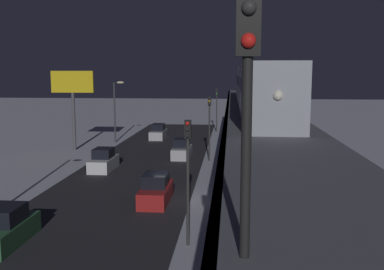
# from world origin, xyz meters

# --- Properties ---
(ground_plane) EXTENTS (240.00, 240.00, 0.00)m
(ground_plane) POSITION_xyz_m (0.00, 0.00, 0.00)
(ground_plane) COLOR silver
(avenue_asphalt) EXTENTS (11.00, 90.13, 0.01)m
(avenue_asphalt) POSITION_xyz_m (4.12, 0.00, 0.00)
(avenue_asphalt) COLOR #28282D
(avenue_asphalt) RESTS_ON ground_plane
(elevated_railway) EXTENTS (5.00, 90.13, 5.83)m
(elevated_railway) POSITION_xyz_m (-6.06, 0.00, 5.03)
(elevated_railway) COLOR slate
(elevated_railway) RESTS_ON ground_plane
(subway_train) EXTENTS (2.94, 36.87, 3.40)m
(subway_train) POSITION_xyz_m (-6.15, -9.18, 7.61)
(subway_train) COLOR #999EA8
(subway_train) RESTS_ON elevated_railway
(rail_signal) EXTENTS (0.36, 0.41, 4.00)m
(rail_signal) POSITION_xyz_m (-4.31, 22.47, 8.55)
(rail_signal) COLOR black
(rail_signal) RESTS_ON elevated_railway
(sedan_silver) EXTENTS (1.80, 4.23, 1.97)m
(sedan_silver) POSITION_xyz_m (0.92, -15.61, 0.80)
(sedan_silver) COLOR #B2B2B7
(sedan_silver) RESTS_ON ground_plane
(sedan_red_2) EXTENTS (1.80, 4.51, 1.97)m
(sedan_red_2) POSITION_xyz_m (0.92, 0.35, 0.80)
(sedan_red_2) COLOR #A51E1E
(sedan_red_2) RESTS_ON ground_plane
(sedan_green) EXTENTS (1.80, 4.37, 1.97)m
(sedan_green) POSITION_xyz_m (7.32, 8.33, 0.80)
(sedan_green) COLOR #2D6038
(sedan_green) RESTS_ON ground_plane
(sedan_white) EXTENTS (1.80, 4.24, 1.97)m
(sedan_white) POSITION_xyz_m (7.32, -9.20, 0.80)
(sedan_white) COLOR silver
(sedan_white) RESTS_ON ground_plane
(sedan_silver_2) EXTENTS (1.80, 4.50, 1.97)m
(sedan_silver_2) POSITION_xyz_m (5.52, -28.59, 0.80)
(sedan_silver_2) COLOR #B2B2B7
(sedan_silver_2) RESTS_ON ground_plane
(traffic_light_near) EXTENTS (0.32, 0.44, 6.40)m
(traffic_light_near) POSITION_xyz_m (-1.98, 7.73, 4.20)
(traffic_light_near) COLOR #2D2D2D
(traffic_light_near) RESTS_ON ground_plane
(traffic_light_mid) EXTENTS (0.32, 0.44, 6.40)m
(traffic_light_mid) POSITION_xyz_m (-1.98, -14.10, 4.20)
(traffic_light_mid) COLOR #2D2D2D
(traffic_light_mid) RESTS_ON ground_plane
(traffic_light_far) EXTENTS (0.32, 0.44, 6.40)m
(traffic_light_far) POSITION_xyz_m (-1.98, -35.93, 4.20)
(traffic_light_far) COLOR #2D2D2D
(traffic_light_far) RESTS_ON ground_plane
(commercial_billboard) EXTENTS (4.80, 0.36, 8.90)m
(commercial_billboard) POSITION_xyz_m (13.56, -19.08, 6.83)
(commercial_billboard) COLOR #4C4C51
(commercial_billboard) RESTS_ON ground_plane
(street_lamp_far) EXTENTS (1.35, 0.44, 7.65)m
(street_lamp_far) POSITION_xyz_m (10.20, -25.00, 4.81)
(street_lamp_far) COLOR #38383D
(street_lamp_far) RESTS_ON ground_plane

